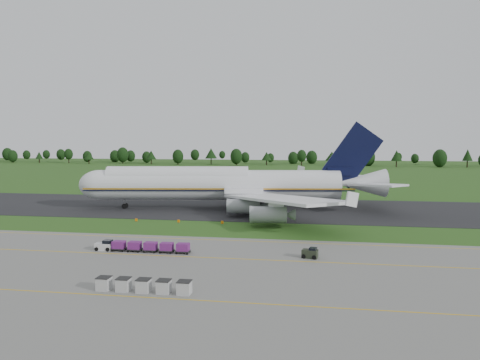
% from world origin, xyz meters
% --- Properties ---
extents(ground, '(600.00, 600.00, 0.00)m').
position_xyz_m(ground, '(0.00, 0.00, 0.00)').
color(ground, '#244B16').
rests_on(ground, ground).
extents(apron, '(300.00, 52.00, 0.06)m').
position_xyz_m(apron, '(0.00, -34.00, 0.03)').
color(apron, slate).
rests_on(apron, ground).
extents(taxiway, '(300.00, 40.00, 0.08)m').
position_xyz_m(taxiway, '(0.00, 28.00, 0.04)').
color(taxiway, black).
rests_on(taxiway, ground).
extents(apron_markings, '(300.00, 30.20, 0.01)m').
position_xyz_m(apron_markings, '(0.00, -26.98, 0.06)').
color(apron_markings, gold).
rests_on(apron_markings, apron).
extents(tree_line, '(526.69, 20.50, 11.26)m').
position_xyz_m(tree_line, '(16.24, 221.48, 6.04)').
color(tree_line, black).
rests_on(tree_line, ground).
extents(aircraft, '(77.82, 74.80, 21.77)m').
position_xyz_m(aircraft, '(-2.12, 26.24, 6.22)').
color(aircraft, silver).
rests_on(aircraft, ground).
extents(baggage_train, '(15.18, 1.61, 1.55)m').
position_xyz_m(baggage_train, '(-6.48, -20.09, 0.89)').
color(baggage_train, silver).
rests_on(baggage_train, apron).
extents(utility_cart, '(2.48, 1.80, 1.23)m').
position_xyz_m(utility_cart, '(19.46, -19.84, 0.66)').
color(utility_cart, '#252C1F').
rests_on(utility_cart, apron).
extents(uld_row, '(11.14, 1.54, 1.52)m').
position_xyz_m(uld_row, '(0.86, -38.30, 0.82)').
color(uld_row, '#ADADAD').
rests_on(uld_row, apron).
extents(edge_markers, '(19.16, 0.30, 0.60)m').
position_xyz_m(edge_markers, '(-8.04, 5.63, 0.27)').
color(edge_markers, orange).
rests_on(edge_markers, ground).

